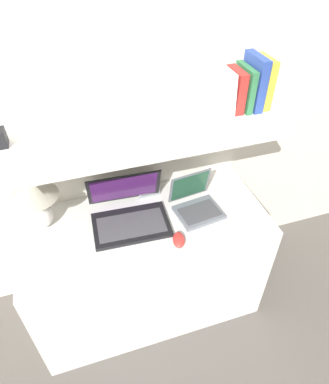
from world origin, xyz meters
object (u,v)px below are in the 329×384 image
at_px(book_yellow, 263,82).
at_px(book_red, 235,90).
at_px(router_box, 148,185).
at_px(book_white, 225,91).
at_px(book_green, 244,88).
at_px(table_lamp, 34,194).
at_px(book_blue, 254,82).
at_px(laptop_small, 196,203).
at_px(computer_mouse, 179,240).
at_px(laptop_large, 129,213).

relative_size(book_yellow, book_red, 1.21).
bearing_deg(router_box, book_white, -23.34).
distance_m(router_box, book_green, 0.74).
xyz_separation_m(table_lamp, book_white, (0.92, -0.07, 0.43)).
bearing_deg(book_blue, router_box, 162.99).
distance_m(table_lamp, laptop_small, 0.82).
height_order(book_green, book_white, same).
xyz_separation_m(book_green, book_white, (-0.09, 0.00, -0.00)).
bearing_deg(book_yellow, computer_mouse, -152.03).
relative_size(table_lamp, router_box, 2.60).
bearing_deg(router_box, book_yellow, -15.52).
bearing_deg(table_lamp, laptop_large, -12.48).
xyz_separation_m(computer_mouse, book_yellow, (0.48, 0.25, 0.63)).
distance_m(table_lamp, book_red, 1.06).
xyz_separation_m(table_lamp, book_red, (0.97, -0.07, 0.42)).
bearing_deg(book_yellow, book_white, 180.00).
bearing_deg(table_lamp, book_yellow, -3.61).
relative_size(computer_mouse, book_green, 0.58).
height_order(book_blue, book_green, book_blue).
height_order(laptop_small, book_red, book_red).
relative_size(table_lamp, book_red, 1.71).
xyz_separation_m(router_box, book_white, (0.34, -0.14, 0.58)).
bearing_deg(book_blue, computer_mouse, -149.46).
distance_m(computer_mouse, book_yellow, 0.83).
distance_m(book_green, book_red, 0.05).
bearing_deg(laptop_large, book_green, 2.57).
xyz_separation_m(laptop_large, book_white, (0.49, 0.03, 0.59)).
distance_m(laptop_small, book_red, 0.62).
bearing_deg(book_white, book_blue, -0.00).
relative_size(table_lamp, book_white, 1.63).
xyz_separation_m(table_lamp, book_blue, (1.06, -0.07, 0.45)).
relative_size(table_lamp, book_yellow, 1.42).
xyz_separation_m(book_red, book_white, (-0.05, 0.00, 0.00)).
xyz_separation_m(computer_mouse, book_green, (0.39, 0.25, 0.62)).
xyz_separation_m(table_lamp, book_yellow, (1.10, -0.07, 0.44)).
bearing_deg(book_green, laptop_small, -164.43).
xyz_separation_m(laptop_large, book_blue, (0.62, 0.03, 0.61)).
height_order(laptop_large, book_blue, book_blue).
xyz_separation_m(laptop_large, computer_mouse, (0.19, -0.23, -0.03)).
xyz_separation_m(table_lamp, book_green, (1.01, -0.07, 0.43)).
bearing_deg(computer_mouse, book_white, 40.98).
xyz_separation_m(computer_mouse, router_box, (-0.04, 0.40, 0.04)).
bearing_deg(book_blue, book_red, 180.00).
height_order(table_lamp, book_red, book_red).
height_order(book_yellow, book_white, book_yellow).
relative_size(book_yellow, book_white, 1.15).
bearing_deg(laptop_large, router_box, 48.62).
relative_size(router_box, book_green, 0.63).
bearing_deg(laptop_large, laptop_small, -5.66).
distance_m(book_yellow, book_blue, 0.05).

